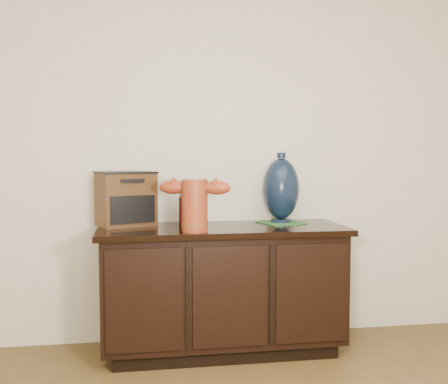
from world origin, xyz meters
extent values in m
plane|color=beige|center=(0.00, 2.50, 1.30)|extent=(4.50, 0.00, 4.50)
cube|color=black|center=(0.00, 2.23, 0.04)|extent=(1.29, 0.45, 0.08)
cube|color=black|center=(0.00, 2.23, 0.40)|extent=(1.40, 0.50, 0.64)
cube|color=black|center=(0.00, 2.23, 0.74)|extent=(1.46, 0.56, 0.03)
cube|color=black|center=(-0.47, 1.97, 0.40)|extent=(0.41, 0.01, 0.56)
cube|color=black|center=(0.00, 1.97, 0.40)|extent=(0.41, 0.01, 0.56)
cube|color=black|center=(0.47, 1.97, 0.40)|extent=(0.41, 0.01, 0.56)
cylinder|color=#93381A|center=(-0.18, 2.06, 0.90)|extent=(0.19, 0.19, 0.29)
cylinder|color=#481B0D|center=(-0.18, 2.06, 0.79)|extent=(0.19, 0.19, 0.03)
cylinder|color=#481B0D|center=(-0.18, 2.06, 0.99)|extent=(0.19, 0.19, 0.03)
ellipsoid|color=#93381A|center=(-0.30, 2.10, 1.00)|extent=(0.17, 0.12, 0.08)
ellipsoid|color=#93381A|center=(-0.07, 2.01, 1.00)|extent=(0.17, 0.12, 0.08)
cube|color=#432610|center=(-0.57, 2.38, 0.91)|extent=(0.38, 0.34, 0.31)
cube|color=black|center=(-0.52, 2.26, 0.86)|extent=(0.26, 0.10, 0.16)
cube|color=black|center=(-0.57, 2.38, 1.07)|extent=(0.39, 0.36, 0.01)
cube|color=#2D612B|center=(0.39, 2.33, 0.76)|extent=(0.29, 0.29, 0.01)
cylinder|color=black|center=(0.39, 2.33, 0.77)|extent=(0.12, 0.12, 0.02)
ellipsoid|color=black|center=(0.39, 2.33, 0.97)|extent=(0.28, 0.28, 0.38)
cylinder|color=black|center=(0.39, 2.33, 1.18)|extent=(0.05, 0.05, 0.04)
cylinder|color=#5E1410|center=(-0.21, 2.39, 0.84)|extent=(0.07, 0.07, 0.17)
cylinder|color=silver|center=(-0.21, 2.39, 0.93)|extent=(0.06, 0.06, 0.03)
camera|label=1|loc=(-0.48, -0.81, 1.18)|focal=42.00mm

